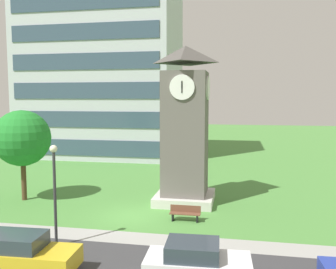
{
  "coord_description": "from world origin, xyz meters",
  "views": [
    {
      "loc": [
        6.23,
        -20.84,
        7.13
      ],
      "look_at": [
        1.38,
        4.6,
        4.57
      ],
      "focal_mm": 39.06,
      "sensor_mm": 36.0,
      "label": 1
    }
  ],
  "objects_px": {
    "park_bench": "(185,213)",
    "street_lamp": "(55,183)",
    "parked_car_white": "(197,263)",
    "clock_tower": "(185,134)",
    "tree_by_building": "(22,138)",
    "parked_car_yellow": "(19,254)"
  },
  "relations": [
    {
      "from": "park_bench",
      "to": "street_lamp",
      "type": "distance_m",
      "value": 7.87
    },
    {
      "from": "street_lamp",
      "to": "parked_car_white",
      "type": "distance_m",
      "value": 7.8
    },
    {
      "from": "clock_tower",
      "to": "parked_car_white",
      "type": "distance_m",
      "value": 11.9
    },
    {
      "from": "clock_tower",
      "to": "tree_by_building",
      "type": "height_order",
      "value": "clock_tower"
    },
    {
      "from": "park_bench",
      "to": "parked_car_white",
      "type": "distance_m",
      "value": 7.36
    },
    {
      "from": "parked_car_yellow",
      "to": "parked_car_white",
      "type": "height_order",
      "value": "same"
    },
    {
      "from": "clock_tower",
      "to": "parked_car_yellow",
      "type": "distance_m",
      "value": 13.26
    },
    {
      "from": "street_lamp",
      "to": "parked_car_white",
      "type": "height_order",
      "value": "street_lamp"
    },
    {
      "from": "tree_by_building",
      "to": "parked_car_white",
      "type": "distance_m",
      "value": 16.69
    },
    {
      "from": "clock_tower",
      "to": "parked_car_yellow",
      "type": "bearing_deg",
      "value": -113.85
    },
    {
      "from": "tree_by_building",
      "to": "parked_car_white",
      "type": "height_order",
      "value": "tree_by_building"
    },
    {
      "from": "street_lamp",
      "to": "parked_car_yellow",
      "type": "height_order",
      "value": "street_lamp"
    },
    {
      "from": "tree_by_building",
      "to": "clock_tower",
      "type": "bearing_deg",
      "value": 7.91
    },
    {
      "from": "parked_car_white",
      "to": "tree_by_building",
      "type": "bearing_deg",
      "value": 144.37
    },
    {
      "from": "tree_by_building",
      "to": "parked_car_white",
      "type": "bearing_deg",
      "value": -35.63
    },
    {
      "from": "clock_tower",
      "to": "parked_car_white",
      "type": "relative_size",
      "value": 2.58
    },
    {
      "from": "clock_tower",
      "to": "tree_by_building",
      "type": "xyz_separation_m",
      "value": [
        -11.23,
        -1.56,
        -0.39
      ]
    },
    {
      "from": "street_lamp",
      "to": "parked_car_yellow",
      "type": "xyz_separation_m",
      "value": [
        -0.09,
        -2.91,
        -2.28
      ]
    },
    {
      "from": "park_bench",
      "to": "tree_by_building",
      "type": "distance_m",
      "value": 12.64
    },
    {
      "from": "park_bench",
      "to": "tree_by_building",
      "type": "bearing_deg",
      "value": 168.97
    },
    {
      "from": "park_bench",
      "to": "clock_tower",
      "type": "bearing_deg",
      "value": 98.35
    },
    {
      "from": "parked_car_white",
      "to": "park_bench",
      "type": "bearing_deg",
      "value": 101.49
    }
  ]
}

